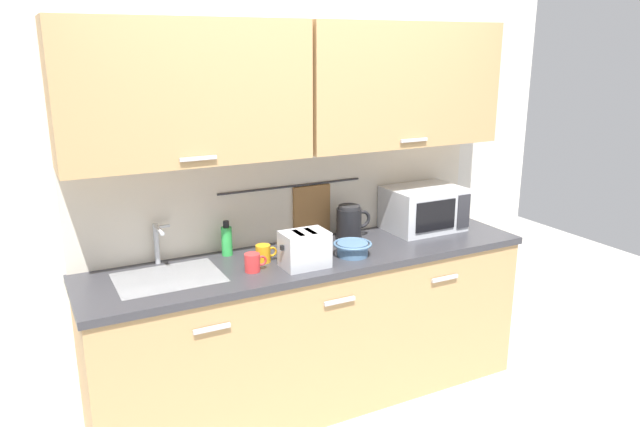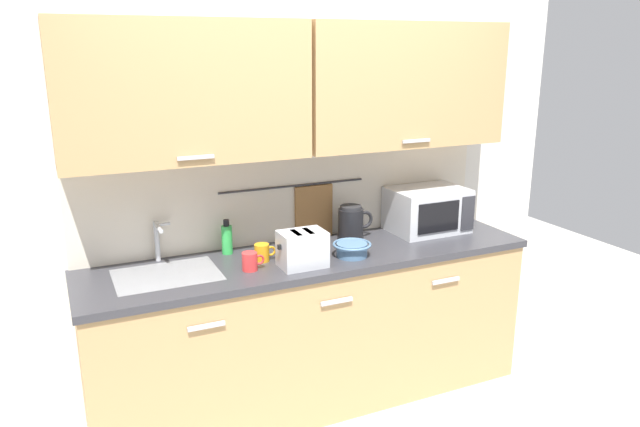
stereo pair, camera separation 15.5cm
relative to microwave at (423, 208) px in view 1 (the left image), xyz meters
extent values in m
plane|color=#B7B2A8|center=(-0.83, -0.41, -1.04)|extent=(8.00, 8.00, 0.00)
cube|color=tan|center=(-0.83, -0.11, -0.61)|extent=(2.50, 0.60, 0.86)
cube|color=#B7B7BC|center=(-1.52, -0.42, -0.30)|extent=(0.18, 0.02, 0.02)
cube|color=#B7B7BC|center=(-0.83, -0.42, -0.30)|extent=(0.18, 0.02, 0.02)
cube|color=#B7B7BC|center=(-0.14, -0.42, -0.30)|extent=(0.18, 0.02, 0.02)
cube|color=#333338|center=(-0.83, -0.11, -0.16)|extent=(2.53, 0.63, 0.04)
cube|color=#9EA0A5|center=(-1.63, -0.09, -0.18)|extent=(0.52, 0.38, 0.09)
cube|color=silver|center=(-0.83, 0.22, 0.21)|extent=(3.70, 0.06, 2.50)
cube|color=beige|center=(-0.83, 0.19, 0.14)|extent=(2.50, 0.01, 0.55)
cube|color=tan|center=(-1.46, 0.03, 0.77)|extent=(1.24, 0.33, 0.70)
cube|color=#B7B7BC|center=(-1.46, -0.15, 0.47)|extent=(0.18, 0.01, 0.02)
cube|color=tan|center=(-0.20, 0.03, 0.77)|extent=(1.24, 0.33, 0.70)
cube|color=#B7B7BC|center=(-0.20, -0.15, 0.47)|extent=(0.18, 0.01, 0.02)
cylinder|color=#333338|center=(-0.83, 0.17, 0.19)|extent=(0.90, 0.01, 0.01)
cube|color=olive|center=(-0.70, 0.17, 0.01)|extent=(0.24, 0.02, 0.34)
cylinder|color=#B2B5BA|center=(-1.63, 0.14, -0.03)|extent=(0.03, 0.03, 0.22)
cylinder|color=#B2B5BA|center=(-1.63, 0.06, 0.07)|extent=(0.02, 0.16, 0.02)
cube|color=#B2B5BA|center=(-1.59, 0.14, 0.06)|extent=(0.07, 0.02, 0.01)
cube|color=silver|center=(0.00, 0.00, 0.00)|extent=(0.46, 0.34, 0.27)
cube|color=black|center=(-0.04, -0.17, 0.00)|extent=(0.29, 0.01, 0.18)
cube|color=#2D2D33|center=(0.18, -0.17, 0.00)|extent=(0.09, 0.01, 0.21)
cylinder|color=black|center=(-0.52, 0.04, -0.13)|extent=(0.16, 0.16, 0.02)
cylinder|color=black|center=(-0.52, 0.04, -0.03)|extent=(0.15, 0.15, 0.17)
cylinder|color=#262628|center=(-0.52, 0.04, 0.06)|extent=(0.13, 0.13, 0.02)
torus|color=black|center=(-0.42, 0.04, -0.02)|extent=(0.11, 0.02, 0.11)
cylinder|color=green|center=(-1.26, 0.10, -0.06)|extent=(0.06, 0.06, 0.16)
cylinder|color=black|center=(-1.26, 0.10, 0.04)|extent=(0.03, 0.03, 0.04)
cylinder|color=orange|center=(-1.12, -0.10, -0.09)|extent=(0.08, 0.08, 0.09)
torus|color=orange|center=(-1.07, -0.10, -0.09)|extent=(0.06, 0.01, 0.06)
cylinder|color=#4C7093|center=(-0.65, -0.23, -0.10)|extent=(0.17, 0.17, 0.07)
torus|color=#4C7093|center=(-0.65, -0.23, -0.07)|extent=(0.21, 0.21, 0.01)
cube|color=#B7BABF|center=(-0.95, -0.26, -0.04)|extent=(0.24, 0.17, 0.19)
cube|color=black|center=(-0.99, -0.26, 0.05)|extent=(0.03, 0.12, 0.01)
cube|color=black|center=(-0.92, -0.26, 0.05)|extent=(0.03, 0.12, 0.01)
cube|color=black|center=(-1.08, -0.26, -0.01)|extent=(0.02, 0.02, 0.02)
cylinder|color=red|center=(-1.23, -0.20, -0.09)|extent=(0.08, 0.08, 0.09)
torus|color=red|center=(-1.17, -0.20, -0.09)|extent=(0.06, 0.01, 0.06)
cube|color=#9E7042|center=(-0.86, 0.06, -0.13)|extent=(0.21, 0.10, 0.01)
ellipsoid|color=#9E7042|center=(-0.73, 0.12, -0.13)|extent=(0.07, 0.06, 0.01)
camera|label=1|loc=(-2.25, -2.94, 0.99)|focal=33.86mm
camera|label=2|loc=(-2.11, -3.01, 0.99)|focal=33.86mm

